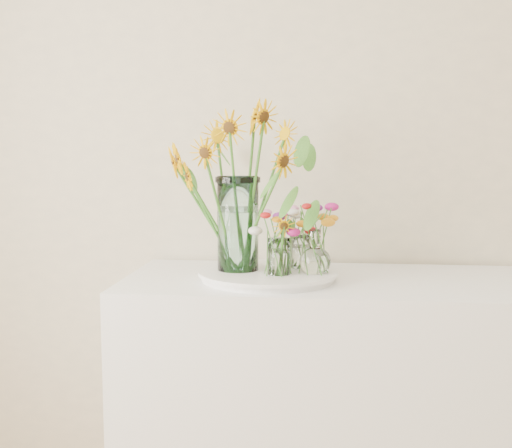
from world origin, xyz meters
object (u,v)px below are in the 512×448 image
at_px(small_vase_b, 315,252).
at_px(tray, 268,276).
at_px(counter, 334,409).
at_px(mason_jar, 238,224).
at_px(small_vase_c, 301,252).
at_px(small_vase_a, 279,257).

bearing_deg(small_vase_b, tray, 172.40).
bearing_deg(counter, tray, -168.67).
bearing_deg(mason_jar, small_vase_c, 17.21).
height_order(tray, small_vase_b, small_vase_b).
distance_m(mason_jar, small_vase_a, 0.18).
distance_m(tray, small_vase_c, 0.14).
xyz_separation_m(small_vase_a, small_vase_b, (0.11, 0.04, 0.01)).
relative_size(tray, small_vase_c, 3.71).
relative_size(small_vase_b, small_vase_c, 1.26).
bearing_deg(tray, mason_jar, 176.81).
bearing_deg(small_vase_a, small_vase_b, 18.48).
xyz_separation_m(mason_jar, small_vase_b, (0.25, -0.03, -0.08)).
distance_m(counter, mason_jar, 0.71).
distance_m(small_vase_a, small_vase_c, 0.14).
xyz_separation_m(counter, mason_jar, (-0.32, -0.04, 0.63)).
relative_size(counter, small_vase_c, 12.02).
xyz_separation_m(tray, small_vase_a, (0.04, -0.06, 0.07)).
bearing_deg(counter, small_vase_c, 168.42).
distance_m(counter, tray, 0.51).
height_order(small_vase_a, small_vase_b, small_vase_b).
bearing_deg(counter, small_vase_a, -150.50).
height_order(counter, small_vase_a, small_vase_a).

